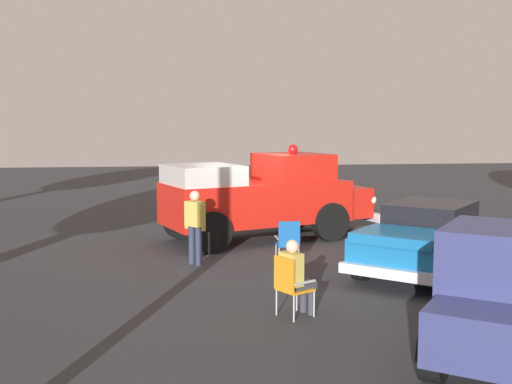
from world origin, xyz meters
The scene contains 8 objects.
ground_plane centered at (0.00, 0.00, 0.00)m, with size 60.00×60.00×0.00m, color #333335.
vintage_fire_truck centered at (0.55, 0.63, 1.20)m, with size 6.33×4.07×2.59m.
classic_hot_rod centered at (3.43, -3.49, 0.75)m, with size 4.27×4.50×1.46m.
lawn_chair_near_truck centered at (-0.02, -6.22, 0.59)m, with size 0.67×0.67×1.02m.
lawn_chair_by_car centered at (0.63, -2.56, 0.59)m, with size 0.52×0.50×1.02m.
spectator_seated centered at (0.09, -6.15, 0.70)m, with size 0.65×0.59×1.29m.
spectator_standing centered at (-1.42, -2.18, 0.96)m, with size 0.50×0.55×1.68m.
traffic_cone centered at (-1.29, 2.73, 0.31)m, with size 0.40×0.40×0.64m.
Camera 1 is at (-1.88, -15.95, 3.19)m, focal length 43.52 mm.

